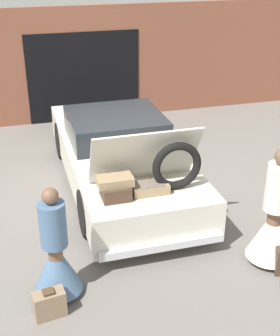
{
  "coord_description": "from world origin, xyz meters",
  "views": [
    {
      "loc": [
        -1.8,
        -7.68,
        4.17
      ],
      "look_at": [
        0.0,
        -1.37,
        0.97
      ],
      "focal_mm": 50.0,
      "sensor_mm": 36.0,
      "label": 1
    }
  ],
  "objects_px": {
    "person_right": "(274,223)",
    "suitcase_beside_left_person": "(50,304)",
    "car": "(120,155)",
    "person_left": "(56,258)"
  },
  "relations": [
    {
      "from": "person_right",
      "to": "suitcase_beside_left_person",
      "type": "xyz_separation_m",
      "value": [
        -3.16,
        -0.26,
        -0.45
      ]
    },
    {
      "from": "car",
      "to": "person_right",
      "type": "bearing_deg",
      "value": -62.51
    },
    {
      "from": "person_left",
      "to": "person_right",
      "type": "bearing_deg",
      "value": 100.99
    },
    {
      "from": "person_right",
      "to": "person_left",
      "type": "bearing_deg",
      "value": 84.57
    },
    {
      "from": "suitcase_beside_left_person",
      "to": "car",
      "type": "bearing_deg",
      "value": 62.22
    },
    {
      "from": "car",
      "to": "suitcase_beside_left_person",
      "type": "bearing_deg",
      "value": -117.78
    },
    {
      "from": "car",
      "to": "person_left",
      "type": "distance_m",
      "value": 3.14
    },
    {
      "from": "person_right",
      "to": "suitcase_beside_left_person",
      "type": "bearing_deg",
      "value": 91.66
    },
    {
      "from": "person_right",
      "to": "suitcase_beside_left_person",
      "type": "distance_m",
      "value": 3.2
    },
    {
      "from": "car",
      "to": "person_left",
      "type": "bearing_deg",
      "value": -118.57
    }
  ]
}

